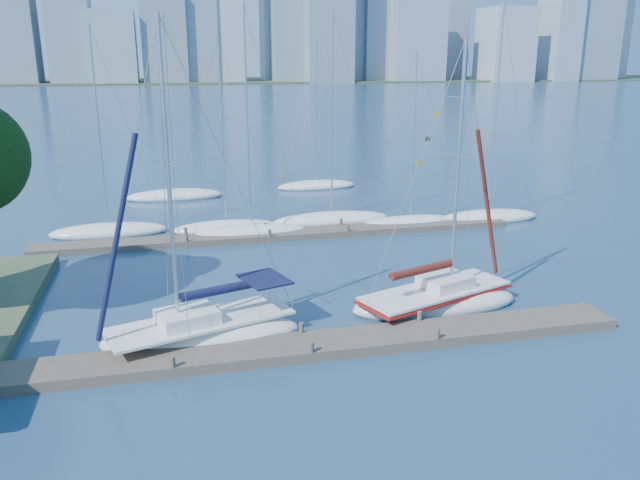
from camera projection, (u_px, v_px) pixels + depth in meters
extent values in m
plane|color=#18354C|center=(306.00, 351.00, 23.99)|extent=(700.00, 700.00, 0.00)
cube|color=#453B32|center=(306.00, 346.00, 23.93)|extent=(26.00, 2.00, 0.40)
cube|color=#453B32|center=(283.00, 234.00, 39.33)|extent=(30.00, 1.80, 0.36)
cube|color=#38472D|center=(175.00, 81.00, 322.85)|extent=(800.00, 100.00, 1.50)
ellipsoid|color=silver|center=(202.00, 336.00, 24.77)|extent=(8.25, 4.84, 1.38)
cube|color=silver|center=(201.00, 321.00, 24.59)|extent=(7.64, 4.47, 0.11)
cube|color=silver|center=(187.00, 316.00, 24.23)|extent=(2.61, 2.26, 0.50)
cylinder|color=silver|center=(169.00, 179.00, 22.53)|extent=(0.17, 0.17, 11.44)
cylinder|color=silver|center=(222.00, 292.00, 24.76)|extent=(3.57, 1.22, 0.09)
cylinder|color=black|center=(222.00, 289.00, 24.74)|extent=(3.37, 1.39, 0.37)
cube|color=black|center=(265.00, 279.00, 25.65)|extent=(2.24, 2.58, 0.07)
ellipsoid|color=silver|center=(435.00, 303.00, 28.08)|extent=(8.17, 5.00, 1.36)
cube|color=silver|center=(436.00, 290.00, 27.90)|extent=(7.56, 4.61, 0.11)
cube|color=silver|center=(445.00, 281.00, 28.10)|extent=(2.61, 2.29, 0.50)
cylinder|color=silver|center=(458.00, 169.00, 26.87)|extent=(0.16, 0.16, 10.73)
cylinder|color=silver|center=(421.00, 272.00, 27.13)|extent=(3.50, 1.32, 0.09)
cylinder|color=#4D1410|center=(421.00, 270.00, 27.10)|extent=(3.31, 1.48, 0.36)
cube|color=maroon|center=(436.00, 293.00, 27.95)|extent=(7.75, 4.76, 0.09)
ellipsoid|color=silver|center=(109.00, 232.00, 39.85)|extent=(7.57, 5.07, 1.13)
cylinder|color=silver|center=(98.00, 125.00, 37.97)|extent=(0.12, 0.12, 11.83)
ellipsoid|color=silver|center=(226.00, 228.00, 40.82)|extent=(7.22, 3.70, 1.02)
cylinder|color=silver|center=(222.00, 130.00, 39.05)|extent=(0.11, 0.11, 11.22)
ellipsoid|color=silver|center=(251.00, 233.00, 39.62)|extent=(7.62, 4.40, 1.10)
cylinder|color=silver|center=(247.00, 117.00, 37.59)|extent=(0.12, 0.12, 12.96)
ellipsoid|color=silver|center=(332.00, 220.00, 42.83)|extent=(8.42, 3.34, 1.12)
cylinder|color=silver|center=(332.00, 114.00, 40.83)|extent=(0.12, 0.12, 12.75)
ellipsoid|color=silver|center=(410.00, 223.00, 42.23)|extent=(7.04, 2.46, 0.96)
cylinder|color=silver|center=(414.00, 134.00, 40.57)|extent=(0.10, 0.10, 10.51)
ellipsoid|color=silver|center=(488.00, 218.00, 43.39)|extent=(7.78, 4.05, 1.13)
cylinder|color=silver|center=(496.00, 107.00, 41.29)|extent=(0.12, 0.12, 13.46)
ellipsoid|color=silver|center=(175.00, 196.00, 50.24)|extent=(7.82, 3.19, 1.17)
cylinder|color=silver|center=(169.00, 102.00, 48.17)|extent=(0.13, 0.13, 13.17)
ellipsoid|color=silver|center=(316.00, 186.00, 54.31)|extent=(7.14, 3.67, 1.05)
cylinder|color=silver|center=(316.00, 111.00, 52.51)|extent=(0.11, 0.11, 11.37)
cube|color=slate|center=(9.00, 31.00, 270.53)|extent=(22.17, 17.63, 45.60)
cube|color=#93A0B0|center=(70.00, 36.00, 296.35)|extent=(14.15, 17.61, 42.95)
cube|color=#7F96A5|center=(115.00, 48.00, 279.87)|extent=(18.66, 19.81, 31.70)
cube|color=slate|center=(164.00, 40.00, 285.33)|extent=(19.92, 16.86, 39.19)
cube|color=#7F96A5|center=(278.00, 3.00, 309.65)|extent=(16.60, 17.46, 75.46)
cube|color=#93A0B0|center=(359.00, 24.00, 311.88)|extent=(13.04, 17.11, 56.22)
cube|color=#7F96A5|center=(416.00, 34.00, 304.65)|extent=(25.81, 18.80, 45.96)
cube|color=slate|center=(449.00, 39.00, 339.98)|extent=(15.59, 17.52, 43.20)
cube|color=#93A0B0|center=(505.00, 45.00, 316.26)|extent=(22.41, 23.94, 35.83)
cube|color=#7F96A5|center=(559.00, 38.00, 322.24)|extent=(14.45, 21.38, 42.58)
cube|color=slate|center=(592.00, 2.00, 324.47)|extent=(24.69, 23.60, 79.07)
cube|color=#93A0B0|center=(612.00, 7.00, 348.84)|extent=(16.12, 17.08, 77.95)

